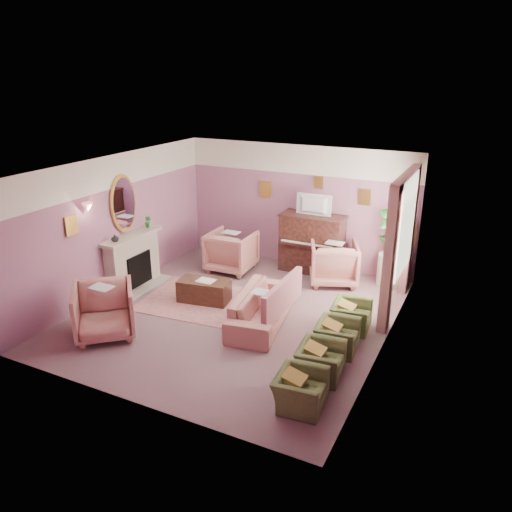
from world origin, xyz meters
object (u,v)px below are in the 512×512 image
at_px(television, 313,204).
at_px(sofa, 262,301).
at_px(coffee_table, 204,291).
at_px(floral_armchair_left, 231,249).
at_px(olive_chair_c, 337,332).
at_px(side_table, 390,270).
at_px(floral_armchair_right, 334,261).
at_px(olive_chair_d, 351,311).
at_px(olive_chair_a, 301,385).
at_px(piano, 312,244).
at_px(olive_chair_b, 321,356).
at_px(floral_armchair_front, 104,309).

bearing_deg(television, sofa, -88.51).
bearing_deg(coffee_table, sofa, -11.25).
distance_m(floral_armchair_left, olive_chair_c, 3.99).
bearing_deg(side_table, coffee_table, -142.15).
bearing_deg(floral_armchair_left, coffee_table, -79.54).
bearing_deg(floral_armchair_right, olive_chair_d, -63.12).
distance_m(olive_chair_a, side_table, 4.68).
bearing_deg(olive_chair_c, coffee_table, 168.42).
bearing_deg(floral_armchair_left, piano, 24.76).
xyz_separation_m(olive_chair_d, side_table, (0.20, 2.21, 0.03)).
relative_size(television, floral_armchair_left, 0.78).
xyz_separation_m(television, olive_chair_c, (1.59, -3.02, -1.28)).
height_order(olive_chair_a, olive_chair_b, same).
height_order(coffee_table, olive_chair_c, olive_chair_c).
height_order(piano, floral_armchair_left, piano).
height_order(floral_armchair_left, floral_armchair_front, same).
xyz_separation_m(piano, sofa, (0.07, -2.75, -0.23)).
bearing_deg(side_table, floral_armchair_front, -132.15).
relative_size(olive_chair_a, side_table, 1.07).
bearing_deg(piano, olive_chair_a, -71.38).
distance_m(piano, floral_armchair_front, 4.89).
distance_m(sofa, olive_chair_d, 1.60).
bearing_deg(olive_chair_b, olive_chair_d, 90.00).
xyz_separation_m(coffee_table, side_table, (3.13, 2.43, 0.12)).
bearing_deg(side_table, olive_chair_a, -92.42).
distance_m(floral_armchair_front, olive_chair_b, 3.78).
relative_size(floral_armchair_right, side_table, 1.46).
relative_size(television, sofa, 0.39).
relative_size(coffee_table, olive_chair_c, 1.33).
xyz_separation_m(olive_chair_a, olive_chair_c, (0.00, 1.64, 0.00)).
height_order(piano, olive_chair_a, piano).
xyz_separation_m(coffee_table, floral_armchair_right, (2.01, 2.03, 0.29)).
relative_size(coffee_table, floral_armchair_right, 0.98).
xyz_separation_m(floral_armchair_front, olive_chair_c, (3.74, 1.32, -0.19)).
distance_m(coffee_table, olive_chair_b, 3.26).
xyz_separation_m(olive_chair_c, olive_chair_d, (0.00, 0.82, 0.00)).
height_order(sofa, olive_chair_b, sofa).
height_order(olive_chair_a, olive_chair_d, same).
bearing_deg(olive_chair_c, sofa, 168.11).
bearing_deg(olive_chair_d, coffee_table, -175.72).
distance_m(floral_armchair_left, olive_chair_b, 4.51).
distance_m(sofa, olive_chair_a, 2.48).
xyz_separation_m(floral_armchair_front, olive_chair_a, (3.74, -0.32, -0.19)).
distance_m(coffee_table, floral_armchair_right, 2.87).
relative_size(floral_armchair_left, floral_armchair_right, 1.00).
height_order(olive_chair_c, olive_chair_d, same).
distance_m(olive_chair_a, olive_chair_d, 2.46).
relative_size(sofa, side_table, 2.95).
bearing_deg(floral_armchair_right, coffee_table, -134.69).
xyz_separation_m(floral_armchair_left, side_table, (3.44, 0.72, -0.16)).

